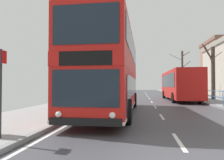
# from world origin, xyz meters

# --- Properties ---
(double_decker_bus_main) EXTENTS (2.73, 11.11, 4.43)m
(double_decker_bus_main) POSITION_xyz_m (-2.72, 8.30, 2.32)
(double_decker_bus_main) COLOR red
(double_decker_bus_main) RESTS_ON ground
(background_bus_far_lane) EXTENTS (2.70, 10.99, 3.07)m
(background_bus_far_lane) POSITION_xyz_m (3.01, 19.69, 1.68)
(background_bus_far_lane) COLOR red
(background_bus_far_lane) RESTS_ON ground
(pedestrian_railing_far_kerb) EXTENTS (0.05, 33.33, 1.09)m
(pedestrian_railing_far_kerb) POSITION_xyz_m (4.45, 18.22, 0.86)
(pedestrian_railing_far_kerb) COLOR #386BA8
(pedestrian_railing_far_kerb) RESTS_ON ground
(bus_stop_sign_near) EXTENTS (0.08, 0.44, 2.44)m
(bus_stop_sign_near) POSITION_xyz_m (-4.87, 1.75, 1.65)
(bus_stop_sign_near) COLOR #2D2D33
(bus_stop_sign_near) RESTS_ON ground
(bare_tree_far_00) EXTENTS (2.85, 2.38, 6.82)m
(bare_tree_far_00) POSITION_xyz_m (5.41, 30.51, 3.69)
(bare_tree_far_00) COLOR #423328
(bare_tree_far_00) RESTS_ON ground
(bare_tree_far_01) EXTENTS (2.35, 1.74, 5.91)m
(bare_tree_far_01) POSITION_xyz_m (6.46, 19.77, 3.04)
(bare_tree_far_01) COLOR #423328
(bare_tree_far_01) RESTS_ON ground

